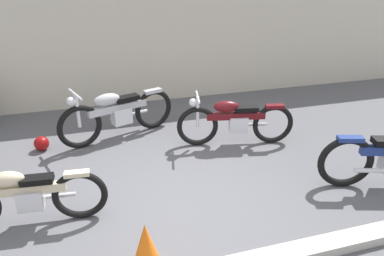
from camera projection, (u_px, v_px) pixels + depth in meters
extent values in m
plane|color=#56565B|center=(181.00, 206.00, 4.68)|extent=(40.00, 40.00, 0.00)
cube|color=beige|center=(132.00, 37.00, 7.81)|extent=(18.00, 0.30, 2.97)
sphere|color=maroon|center=(42.00, 143.00, 6.07)|extent=(0.25, 0.25, 0.25)
cone|color=orange|center=(146.00, 246.00, 3.63)|extent=(0.32, 0.32, 0.55)
torus|color=black|center=(80.00, 127.00, 6.06)|extent=(0.78, 0.35, 0.79)
torus|color=black|center=(154.00, 109.00, 6.82)|extent=(0.78, 0.35, 0.79)
cube|color=silver|center=(122.00, 116.00, 6.46)|extent=(0.40, 0.32, 0.30)
cube|color=#ADADB2|center=(118.00, 108.00, 6.36)|extent=(1.08, 0.46, 0.13)
ellipsoid|color=#ADADB2|center=(107.00, 100.00, 6.17)|extent=(0.52, 0.36, 0.22)
cube|color=black|center=(127.00, 98.00, 6.40)|extent=(0.47, 0.32, 0.09)
cube|color=#ADADB2|center=(153.00, 91.00, 6.67)|extent=(0.37, 0.23, 0.06)
cylinder|color=silver|center=(78.00, 111.00, 5.93)|extent=(0.06, 0.06, 0.59)
cylinder|color=silver|center=(75.00, 94.00, 5.81)|extent=(0.24, 0.60, 0.04)
sphere|color=silver|center=(71.00, 102.00, 5.81)|extent=(0.15, 0.15, 0.15)
cylinder|color=silver|center=(129.00, 115.00, 6.70)|extent=(0.73, 0.31, 0.06)
torus|color=black|center=(80.00, 195.00, 4.34)|extent=(0.68, 0.14, 0.67)
cube|color=silver|center=(31.00, 199.00, 4.23)|extent=(0.31, 0.21, 0.26)
cube|color=beige|center=(24.00, 190.00, 4.16)|extent=(0.95, 0.18, 0.11)
ellipsoid|color=beige|center=(6.00, 179.00, 4.06)|extent=(0.42, 0.22, 0.18)
cube|color=black|center=(37.00, 180.00, 4.14)|extent=(0.38, 0.20, 0.07)
cube|color=beige|center=(77.00, 174.00, 4.21)|extent=(0.30, 0.14, 0.06)
cylinder|color=silver|center=(49.00, 197.00, 4.39)|extent=(0.65, 0.11, 0.06)
torus|color=black|center=(198.00, 126.00, 6.15)|extent=(0.73, 0.24, 0.73)
torus|color=black|center=(273.00, 124.00, 6.24)|extent=(0.73, 0.24, 0.73)
cube|color=silver|center=(238.00, 124.00, 6.19)|extent=(0.35, 0.26, 0.28)
cube|color=#590F14|center=(236.00, 116.00, 6.12)|extent=(1.02, 0.31, 0.12)
ellipsoid|color=#590F14|center=(226.00, 107.00, 6.03)|extent=(0.47, 0.29, 0.20)
cube|color=black|center=(247.00, 109.00, 6.08)|extent=(0.43, 0.26, 0.08)
cube|color=#590F14|center=(275.00, 106.00, 6.09)|extent=(0.34, 0.18, 0.06)
cylinder|color=silver|center=(198.00, 112.00, 6.03)|extent=(0.06, 0.06, 0.55)
cylinder|color=silver|center=(198.00, 97.00, 5.92)|extent=(0.16, 0.57, 0.04)
sphere|color=silver|center=(193.00, 102.00, 5.96)|extent=(0.14, 0.14, 0.14)
cylinder|color=silver|center=(248.00, 125.00, 6.34)|extent=(0.70, 0.20, 0.06)
torus|color=black|center=(346.00, 162.00, 4.96)|extent=(0.78, 0.32, 0.79)
cube|color=navy|center=(350.00, 139.00, 4.81)|extent=(0.37, 0.22, 0.06)
cylinder|color=silver|center=(382.00, 170.00, 4.86)|extent=(0.74, 0.28, 0.06)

